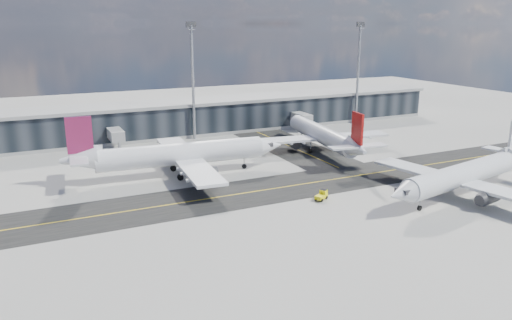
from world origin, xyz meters
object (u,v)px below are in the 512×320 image
(baggage_tug, at_px, (322,195))
(airliner_redtail, at_px, (322,135))
(service_van, at_px, (329,139))
(airliner_af, at_px, (178,154))
(airliner_near, at_px, (465,174))

(baggage_tug, bearing_deg, airliner_redtail, 118.51)
(airliner_redtail, bearing_deg, service_van, 55.79)
(airliner_af, relative_size, baggage_tug, 15.24)
(airliner_af, height_order, baggage_tug, airliner_af)
(airliner_redtail, bearing_deg, baggage_tug, -114.27)
(airliner_near, height_order, service_van, airliner_near)
(airliner_af, height_order, airliner_redtail, airliner_af)
(airliner_near, height_order, baggage_tug, airliner_near)
(airliner_redtail, height_order, airliner_near, airliner_redtail)
(airliner_near, bearing_deg, service_van, -13.59)
(airliner_redtail, bearing_deg, airliner_near, -73.20)
(airliner_near, xyz_separation_m, baggage_tug, (-22.97, 8.58, -2.98))
(airliner_redtail, xyz_separation_m, baggage_tug, (-17.59, -27.50, -3.07))
(airliner_af, bearing_deg, service_van, 110.07)
(airliner_redtail, xyz_separation_m, airliner_near, (5.38, -36.08, -0.09))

